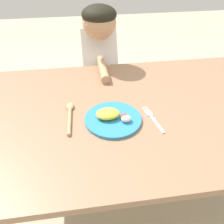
# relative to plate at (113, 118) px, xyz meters

# --- Properties ---
(ground_plane) EXTENTS (8.00, 8.00, 0.00)m
(ground_plane) POSITION_rel_plate_xyz_m (0.10, 0.07, -0.71)
(ground_plane) COLOR #B7AE92
(dining_table) EXTENTS (1.44, 0.92, 0.69)m
(dining_table) POSITION_rel_plate_xyz_m (0.10, 0.07, -0.09)
(dining_table) COLOR #916C50
(dining_table) RESTS_ON ground_plane
(plate) EXTENTS (0.24, 0.24, 0.05)m
(plate) POSITION_rel_plate_xyz_m (0.00, 0.00, 0.00)
(plate) COLOR teal
(plate) RESTS_ON dining_table
(fork) EXTENTS (0.05, 0.19, 0.01)m
(fork) POSITION_rel_plate_xyz_m (0.17, -0.02, -0.01)
(fork) COLOR silver
(fork) RESTS_ON dining_table
(spoon) EXTENTS (0.04, 0.22, 0.02)m
(spoon) POSITION_rel_plate_xyz_m (-0.18, 0.06, -0.01)
(spoon) COLOR tan
(spoon) RESTS_ON dining_table
(person) EXTENTS (0.22, 0.48, 1.03)m
(person) POSITION_rel_plate_xyz_m (0.01, 0.65, -0.14)
(person) COLOR #345669
(person) RESTS_ON ground_plane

